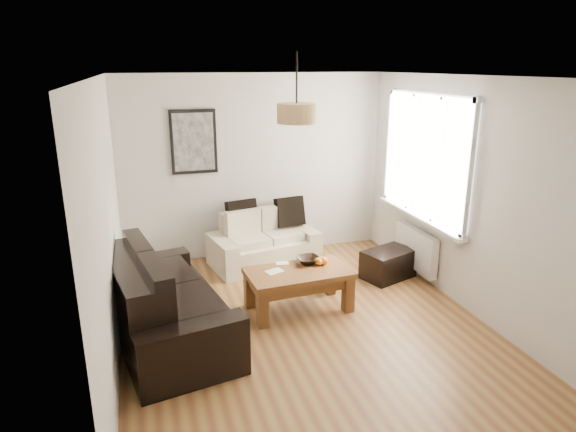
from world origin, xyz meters
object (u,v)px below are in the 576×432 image
object	(u,v)px
loveseat_cream	(264,239)
coffee_table	(299,290)
ottoman	(388,264)
sofa_leather	(166,298)

from	to	relation	value
loveseat_cream	coffee_table	bearing A→B (deg)	-99.33
loveseat_cream	ottoman	distance (m)	1.73
loveseat_cream	sofa_leather	distance (m)	2.17
coffee_table	ottoman	size ratio (longest dim) A/B	1.77
loveseat_cream	coffee_table	xyz separation A→B (m)	(0.05, -1.44, -0.12)
sofa_leather	coffee_table	distance (m)	1.50
loveseat_cream	ottoman	bearing A→B (deg)	-44.03
sofa_leather	ottoman	xyz separation A→B (m)	(2.88, 0.69, -0.25)
sofa_leather	ottoman	distance (m)	2.97
loveseat_cream	sofa_leather	bearing A→B (deg)	-142.51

